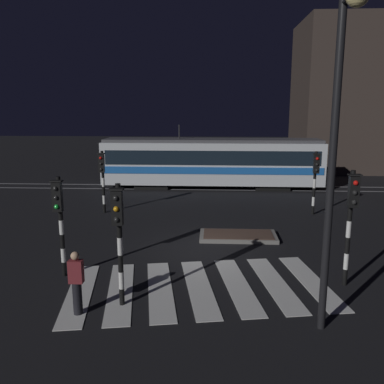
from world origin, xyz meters
The scene contains 13 objects.
ground_plane centered at (0.00, 0.00, 0.00)m, with size 120.00×120.00×0.00m, color black.
rail_near centered at (0.00, 11.33, 0.01)m, with size 80.00×0.12×0.03m, color #59595E.
rail_far centered at (0.00, 12.77, 0.01)m, with size 80.00×0.12×0.03m, color #59595E.
crosswalk_zebra centered at (0.00, -3.43, 0.01)m, with size 8.26×5.33×0.02m.
traffic_island centered at (1.43, 1.38, 0.09)m, with size 3.13×1.54×0.18m.
traffic_light_kerb_mid_left centered at (-2.05, -4.75, 2.22)m, with size 0.36×0.42×3.37m.
traffic_light_corner_near_left centered at (-4.33, -2.87, 2.12)m, with size 0.36×0.42×3.21m.
traffic_light_corner_far_left centered at (-5.14, 5.11, 2.08)m, with size 0.36×0.42×3.15m.
traffic_light_corner_far_right centered at (5.37, 5.28, 2.09)m, with size 0.36×0.42×3.17m.
traffic_light_corner_near_right centered at (4.39, -3.10, 2.32)m, with size 0.36×0.42×3.51m.
street_lamp_near_kerb centered at (3.05, -5.81, 4.76)m, with size 0.44×1.21×7.56m.
tram centered at (0.27, 12.04, 1.74)m, with size 14.42×2.58×4.15m.
pedestrian_waiting_at_kerb centered at (-3.08, -5.22, 0.88)m, with size 0.36×0.24×1.71m.
Camera 1 is at (0.40, -14.93, 5.30)m, focal length 38.63 mm.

